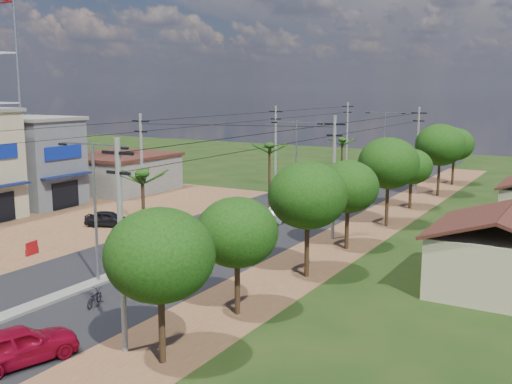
% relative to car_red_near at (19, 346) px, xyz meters
% --- Properties ---
extents(ground, '(160.00, 160.00, 0.00)m').
position_rel_car_red_near_xyz_m(ground, '(-4.67, 9.01, -0.79)').
color(ground, black).
rests_on(ground, ground).
extents(road, '(12.00, 110.00, 0.04)m').
position_rel_car_red_near_xyz_m(road, '(-4.67, 24.01, -0.77)').
color(road, black).
rests_on(road, ground).
extents(median, '(1.00, 90.00, 0.18)m').
position_rel_car_red_near_xyz_m(median, '(-4.67, 27.01, -0.70)').
color(median, '#605E56').
rests_on(median, ground).
extents(dirt_lot_west, '(18.00, 46.00, 0.04)m').
position_rel_car_red_near_xyz_m(dirt_lot_west, '(-19.67, 17.01, -0.77)').
color(dirt_lot_west, brown).
rests_on(dirt_lot_west, ground).
extents(dirt_shoulder_east, '(5.00, 90.00, 0.03)m').
position_rel_car_red_near_xyz_m(dirt_shoulder_east, '(3.83, 24.01, -0.77)').
color(dirt_shoulder_east, brown).
rests_on(dirt_shoulder_east, ground).
extents(shophouse_grey, '(9.00, 6.40, 8.30)m').
position_rel_car_red_near_xyz_m(shophouse_grey, '(-26.65, 23.01, 3.37)').
color(shophouse_grey, '#4F5257').
rests_on(shophouse_grey, ground).
extents(low_shed, '(10.40, 10.40, 3.95)m').
position_rel_car_red_near_xyz_m(low_shed, '(-25.67, 33.01, 1.18)').
color(low_shed, '#605E56').
rests_on(low_shed, ground).
extents(house_east_near, '(7.60, 7.50, 4.60)m').
position_rel_car_red_near_xyz_m(house_east_near, '(15.33, 19.01, 1.60)').
color(house_east_near, tan).
rests_on(house_east_near, ground).
extents(tree_east_a, '(4.40, 4.40, 6.37)m').
position_rel_car_red_near_xyz_m(tree_east_a, '(4.83, 3.01, 3.70)').
color(tree_east_a, black).
rests_on(tree_east_a, ground).
extents(tree_east_b, '(4.00, 4.00, 5.83)m').
position_rel_car_red_near_xyz_m(tree_east_b, '(4.63, 9.01, 3.32)').
color(tree_east_b, black).
rests_on(tree_east_b, ground).
extents(tree_east_c, '(4.60, 4.60, 6.83)m').
position_rel_car_red_near_xyz_m(tree_east_c, '(5.03, 16.01, 4.08)').
color(tree_east_c, black).
rests_on(tree_east_c, ground).
extents(tree_east_d, '(4.20, 4.20, 6.13)m').
position_rel_car_red_near_xyz_m(tree_east_d, '(4.73, 23.01, 3.55)').
color(tree_east_d, black).
rests_on(tree_east_d, ground).
extents(tree_east_e, '(4.80, 4.80, 7.14)m').
position_rel_car_red_near_xyz_m(tree_east_e, '(4.93, 31.01, 4.30)').
color(tree_east_e, black).
rests_on(tree_east_e, ground).
extents(tree_east_f, '(3.80, 3.80, 5.52)m').
position_rel_car_red_near_xyz_m(tree_east_f, '(4.53, 39.01, 3.10)').
color(tree_east_f, black).
rests_on(tree_east_f, ground).
extents(tree_east_g, '(5.00, 5.00, 7.38)m').
position_rel_car_red_near_xyz_m(tree_east_g, '(5.13, 47.01, 4.45)').
color(tree_east_g, black).
rests_on(tree_east_g, ground).
extents(tree_east_h, '(4.40, 4.40, 6.52)m').
position_rel_car_red_near_xyz_m(tree_east_h, '(4.83, 55.01, 3.85)').
color(tree_east_h, black).
rests_on(tree_east_h, ground).
extents(palm_median_near, '(2.00, 2.00, 6.15)m').
position_rel_car_red_near_xyz_m(palm_median_near, '(-4.67, 13.01, 4.75)').
color(palm_median_near, black).
rests_on(palm_median_near, ground).
extents(palm_median_mid, '(2.00, 2.00, 6.55)m').
position_rel_car_red_near_xyz_m(palm_median_mid, '(-4.67, 29.01, 5.11)').
color(palm_median_mid, black).
rests_on(palm_median_mid, ground).
extents(palm_median_far, '(2.00, 2.00, 5.85)m').
position_rel_car_red_near_xyz_m(palm_median_far, '(-4.67, 45.01, 4.47)').
color(palm_median_far, black).
rests_on(palm_median_far, ground).
extents(streetlight_near, '(5.10, 0.18, 8.00)m').
position_rel_car_red_near_xyz_m(streetlight_near, '(-4.67, 9.01, 4.00)').
color(streetlight_near, gray).
rests_on(streetlight_near, ground).
extents(streetlight_mid, '(5.10, 0.18, 8.00)m').
position_rel_car_red_near_xyz_m(streetlight_mid, '(-4.67, 34.01, 4.00)').
color(streetlight_mid, gray).
rests_on(streetlight_mid, ground).
extents(streetlight_far, '(5.10, 0.18, 8.00)m').
position_rel_car_red_near_xyz_m(streetlight_far, '(-4.67, 59.01, 4.00)').
color(streetlight_far, gray).
rests_on(streetlight_far, ground).
extents(utility_pole_w_b, '(1.60, 0.24, 9.00)m').
position_rel_car_red_near_xyz_m(utility_pole_w_b, '(-11.67, 21.01, 3.97)').
color(utility_pole_w_b, '#605E56').
rests_on(utility_pole_w_b, ground).
extents(utility_pole_w_c, '(1.60, 0.24, 9.00)m').
position_rel_car_red_near_xyz_m(utility_pole_w_c, '(-11.67, 43.01, 3.97)').
color(utility_pole_w_c, '#605E56').
rests_on(utility_pole_w_c, ground).
extents(utility_pole_w_d, '(1.60, 0.24, 9.00)m').
position_rel_car_red_near_xyz_m(utility_pole_w_d, '(-11.67, 64.01, 3.97)').
color(utility_pole_w_d, '#605E56').
rests_on(utility_pole_w_d, ground).
extents(utility_pole_e_a, '(1.60, 0.24, 9.00)m').
position_rel_car_red_near_xyz_m(utility_pole_e_a, '(2.83, 3.01, 3.97)').
color(utility_pole_e_a, '#605E56').
rests_on(utility_pole_e_a, ground).
extents(utility_pole_e_b, '(1.60, 0.24, 9.00)m').
position_rel_car_red_near_xyz_m(utility_pole_e_b, '(2.83, 25.01, 3.97)').
color(utility_pole_e_b, '#605E56').
rests_on(utility_pole_e_b, ground).
extents(utility_pole_e_c, '(1.60, 0.24, 9.00)m').
position_rel_car_red_near_xyz_m(utility_pole_e_c, '(2.83, 47.01, 3.97)').
color(utility_pole_e_c, '#605E56').
rests_on(utility_pole_e_c, ground).
extents(car_red_near, '(3.18, 4.98, 1.58)m').
position_rel_car_red_near_xyz_m(car_red_near, '(0.00, 0.00, 0.00)').
color(car_red_near, maroon).
rests_on(car_red_near, ground).
extents(car_silver_mid, '(1.85, 4.01, 1.27)m').
position_rel_car_red_near_xyz_m(car_silver_mid, '(-3.09, 28.29, -0.15)').
color(car_silver_mid, gray).
rests_on(car_silver_mid, ground).
extents(car_white_far, '(2.94, 4.73, 1.28)m').
position_rel_car_red_near_xyz_m(car_white_far, '(-6.17, 37.78, -0.15)').
color(car_white_far, silver).
rests_on(car_white_far, ground).
extents(car_parked_dark, '(3.98, 2.80, 1.26)m').
position_rel_car_red_near_xyz_m(car_parked_dark, '(-14.16, 19.67, -0.16)').
color(car_parked_dark, black).
rests_on(car_parked_dark, ground).
extents(moto_rider_east, '(1.06, 1.68, 0.83)m').
position_rel_car_red_near_xyz_m(moto_rider_east, '(-2.19, 6.22, -0.37)').
color(moto_rider_east, black).
rests_on(moto_rider_east, ground).
extents(moto_rider_west_a, '(0.79, 1.91, 0.98)m').
position_rel_car_red_near_xyz_m(moto_rider_west_a, '(-6.20, 32.48, -0.30)').
color(moto_rider_west_a, black).
rests_on(moto_rider_west_a, ground).
extents(moto_rider_west_b, '(0.58, 1.74, 1.03)m').
position_rel_car_red_near_xyz_m(moto_rider_west_b, '(-8.83, 44.16, -0.27)').
color(moto_rider_west_b, black).
rests_on(moto_rider_west_b, ground).
extents(roadside_sign, '(0.30, 1.11, 0.93)m').
position_rel_car_red_near_xyz_m(roadside_sign, '(-12.67, 11.01, -0.33)').
color(roadside_sign, maroon).
rests_on(roadside_sign, ground).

